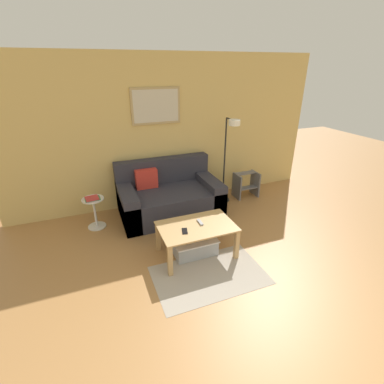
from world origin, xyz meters
The scene contains 11 objects.
wall_back centered at (0.00, 3.76, 1.28)m, with size 5.60×0.09×2.55m.
area_rug centered at (-0.21, 1.53, 0.00)m, with size 1.35×0.84×0.01m, color #A39989.
couch centered at (-0.19, 3.24, 0.30)m, with size 1.65×1.00×0.88m.
coffee_table centered at (-0.20, 1.99, 0.37)m, with size 0.98×0.62×0.44m.
storage_bin centered at (-0.21, 2.03, 0.11)m, with size 0.59×0.39×0.22m.
floor_lamp centered at (0.89, 3.18, 1.02)m, with size 0.25×0.48×1.55m.
side_table centered at (-1.40, 3.21, 0.30)m, with size 0.33×0.33×0.50m.
book_stack centered at (-1.41, 3.18, 0.51)m, with size 0.23×0.20×0.03m.
remote_control centered at (-0.13, 2.04, 0.45)m, with size 0.04×0.15×0.02m, color #99999E.
cell_phone centered at (-0.38, 1.92, 0.45)m, with size 0.07×0.14×0.01m, color black.
step_stool centered at (1.39, 3.33, 0.25)m, with size 0.44×0.31×0.47m.
Camera 1 is at (-1.38, -0.87, 2.35)m, focal length 26.00 mm.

